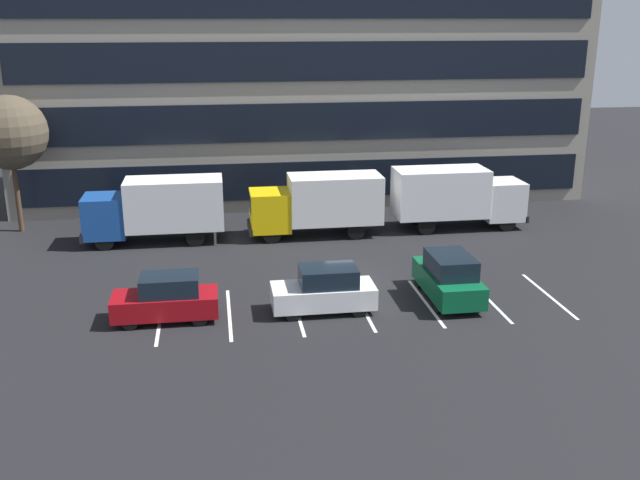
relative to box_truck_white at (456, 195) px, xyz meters
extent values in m
plane|color=black|center=(-7.71, -7.69, -1.98)|extent=(120.00, 120.00, 0.00)
cube|color=gray|center=(-7.71, 10.31, 7.02)|extent=(36.60, 10.10, 18.00)
cube|color=black|center=(-7.71, 5.20, 0.00)|extent=(35.13, 0.16, 2.30)
cube|color=black|center=(-7.71, 5.20, 3.60)|extent=(35.13, 0.16, 2.30)
cube|color=black|center=(-7.71, 5.20, 7.20)|extent=(35.13, 0.16, 2.30)
cube|color=silver|center=(-16.11, -10.81, -1.98)|extent=(0.14, 5.40, 0.01)
cube|color=silver|center=(-13.31, -10.81, -1.98)|extent=(0.14, 5.40, 0.01)
cube|color=silver|center=(-10.51, -10.81, -1.98)|extent=(0.14, 5.40, 0.01)
cube|color=silver|center=(-7.71, -10.81, -1.98)|extent=(0.14, 5.40, 0.01)
cube|color=silver|center=(-4.91, -10.81, -1.98)|extent=(0.14, 5.40, 0.01)
cube|color=silver|center=(-2.11, -10.81, -1.98)|extent=(0.14, 5.40, 0.01)
cube|color=silver|center=(0.69, -10.81, -1.98)|extent=(0.14, 5.40, 0.01)
cube|color=white|center=(2.76, 0.00, -0.37)|extent=(2.21, 2.41, 2.21)
cube|color=black|center=(3.84, 0.00, 0.07)|extent=(0.06, 2.03, 0.97)
cube|color=white|center=(-0.96, 0.00, 0.18)|extent=(5.22, 2.51, 2.71)
cube|color=black|center=(3.91, 0.00, -1.33)|extent=(0.20, 2.41, 0.40)
cylinder|color=black|center=(2.76, 1.03, -1.48)|extent=(1.00, 0.30, 1.00)
cylinder|color=black|center=(2.76, -1.03, -1.48)|extent=(1.00, 0.30, 1.00)
cylinder|color=black|center=(-2.00, 1.03, -1.48)|extent=(1.00, 0.30, 1.00)
cylinder|color=black|center=(-2.00, -1.03, -1.48)|extent=(1.00, 0.30, 1.00)
cube|color=#194799|center=(-19.53, -0.24, -0.39)|extent=(2.19, 2.38, 2.19)
cube|color=black|center=(-20.60, -0.24, 0.05)|extent=(0.06, 2.00, 0.96)
cube|color=white|center=(-15.85, -0.24, 0.16)|extent=(5.17, 2.48, 2.68)
cube|color=black|center=(-20.67, -0.24, -1.33)|extent=(0.20, 2.38, 0.40)
cylinder|color=black|center=(-19.53, -1.27, -1.48)|extent=(0.99, 0.30, 0.99)
cylinder|color=black|center=(-19.53, 0.78, -1.48)|extent=(0.99, 0.30, 0.99)
cylinder|color=black|center=(-14.82, -1.27, -1.48)|extent=(0.99, 0.30, 0.99)
cylinder|color=black|center=(-14.82, 0.78, -1.48)|extent=(0.99, 0.30, 0.99)
cube|color=yellow|center=(-10.73, -0.33, -0.41)|extent=(2.15, 2.35, 2.15)
cube|color=black|center=(-11.78, -0.33, 0.02)|extent=(0.06, 1.97, 0.95)
cube|color=white|center=(-7.11, -0.33, 0.12)|extent=(5.09, 2.44, 2.64)
cube|color=black|center=(-11.85, -0.33, -1.34)|extent=(0.20, 2.35, 0.39)
cylinder|color=black|center=(-10.73, -1.34, -1.49)|extent=(0.98, 0.29, 0.98)
cylinder|color=black|center=(-10.73, 0.67, -1.49)|extent=(0.98, 0.29, 0.98)
cylinder|color=black|center=(-6.09, -1.34, -1.49)|extent=(0.98, 0.29, 0.98)
cylinder|color=black|center=(-6.09, 0.67, -1.49)|extent=(0.98, 0.29, 0.98)
cube|color=white|center=(-9.43, -11.09, -1.28)|extent=(4.27, 1.81, 0.88)
cube|color=black|center=(-9.21, -11.09, -0.44)|extent=(2.35, 1.59, 0.79)
cylinder|color=black|center=(-10.79, -11.88, -1.66)|extent=(0.63, 0.20, 0.63)
cylinder|color=black|center=(-10.79, -10.29, -1.66)|extent=(0.63, 0.20, 0.63)
cylinder|color=black|center=(-8.06, -11.88, -1.66)|extent=(0.63, 0.20, 0.63)
cylinder|color=black|center=(-8.06, -10.29, -1.66)|extent=(0.63, 0.20, 0.63)
cube|color=#0C5933|center=(-3.86, -10.48, -1.23)|extent=(1.95, 4.59, 0.95)
cube|color=black|center=(-3.86, -10.71, -0.33)|extent=(1.71, 2.52, 0.85)
cylinder|color=black|center=(-4.71, -9.02, -1.64)|extent=(0.22, 0.68, 0.68)
cylinder|color=black|center=(-3.01, -9.02, -1.64)|extent=(0.22, 0.68, 0.68)
cylinder|color=black|center=(-4.71, -11.95, -1.64)|extent=(0.22, 0.68, 0.68)
cylinder|color=black|center=(-3.01, -11.95, -1.64)|extent=(0.22, 0.68, 0.68)
cube|color=maroon|center=(-15.86, -11.03, -1.29)|extent=(4.21, 1.79, 0.87)
cube|color=black|center=(-15.64, -11.03, -0.46)|extent=(2.32, 1.57, 0.78)
cylinder|color=black|center=(-17.20, -11.81, -1.67)|extent=(0.62, 0.20, 0.62)
cylinder|color=black|center=(-17.20, -10.25, -1.67)|extent=(0.62, 0.20, 0.62)
cylinder|color=black|center=(-14.51, -11.81, -1.67)|extent=(0.62, 0.20, 0.62)
cylinder|color=black|center=(-14.51, -10.25, -1.67)|extent=(0.62, 0.20, 0.62)
cylinder|color=#473323|center=(-24.71, 3.06, 0.04)|extent=(0.28, 0.28, 4.04)
sphere|color=#4C4233|center=(-24.71, 3.06, 3.68)|extent=(4.12, 4.12, 4.12)
camera|label=1|loc=(-13.69, -38.61, 9.82)|focal=40.50mm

